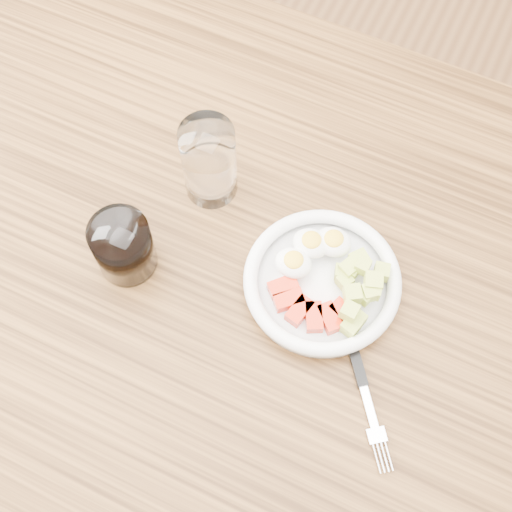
{
  "coord_description": "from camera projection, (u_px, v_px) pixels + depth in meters",
  "views": [
    {
      "loc": [
        0.16,
        -0.35,
        1.65
      ],
      "look_at": [
        -0.01,
        0.01,
        0.8
      ],
      "focal_mm": 50.0,
      "sensor_mm": 36.0,
      "label": 1
    }
  ],
  "objects": [
    {
      "name": "water_glass",
      "position": [
        209.0,
        162.0,
        0.96
      ],
      "size": [
        0.07,
        0.07,
        0.13
      ],
      "primitive_type": "cylinder",
      "color": "white",
      "rests_on": "dining_table"
    },
    {
      "name": "coffee_glass",
      "position": [
        123.0,
        247.0,
        0.93
      ],
      "size": [
        0.08,
        0.08,
        0.09
      ],
      "color": "white",
      "rests_on": "dining_table"
    },
    {
      "name": "ground",
      "position": [
        258.0,
        405.0,
        1.66
      ],
      "size": [
        4.0,
        4.0,
        0.0
      ],
      "primitive_type": "plane",
      "color": "brown",
      "rests_on": "ground"
    },
    {
      "name": "dining_table",
      "position": [
        259.0,
        301.0,
        1.05
      ],
      "size": [
        1.5,
        0.9,
        0.77
      ],
      "color": "brown",
      "rests_on": "ground"
    },
    {
      "name": "bowl",
      "position": [
        323.0,
        280.0,
        0.94
      ],
      "size": [
        0.21,
        0.21,
        0.05
      ],
      "color": "white",
      "rests_on": "dining_table"
    },
    {
      "name": "fork",
      "position": [
        359.0,
        370.0,
        0.9
      ],
      "size": [
        0.14,
        0.17,
        0.01
      ],
      "color": "black",
      "rests_on": "dining_table"
    }
  ]
}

